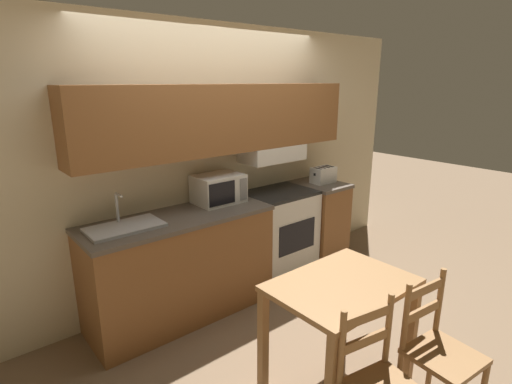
% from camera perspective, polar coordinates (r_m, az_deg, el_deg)
% --- Properties ---
extents(ground_plane, '(16.00, 16.00, 0.00)m').
position_cam_1_polar(ground_plane, '(4.32, -5.25, -12.53)').
color(ground_plane, '#7F664C').
extents(wall_back, '(5.21, 0.38, 2.55)m').
position_cam_1_polar(wall_back, '(3.81, -5.06, 6.96)').
color(wall_back, beige).
rests_on(wall_back, ground_plane).
extents(lower_counter_main, '(1.64, 0.61, 0.93)m').
position_cam_1_polar(lower_counter_main, '(3.61, -10.64, -10.40)').
color(lower_counter_main, brown).
rests_on(lower_counter_main, ground_plane).
extents(lower_counter_right_stub, '(0.47, 0.61, 0.93)m').
position_cam_1_polar(lower_counter_right_stub, '(4.65, 8.80, -4.26)').
color(lower_counter_right_stub, brown).
rests_on(lower_counter_right_stub, ground_plane).
extents(stove_range, '(0.71, 0.55, 0.93)m').
position_cam_1_polar(stove_range, '(4.26, 3.24, -5.99)').
color(stove_range, white).
rests_on(stove_range, ground_plane).
extents(microwave, '(0.44, 0.33, 0.27)m').
position_cam_1_polar(microwave, '(3.73, -5.38, 0.48)').
color(microwave, white).
rests_on(microwave, lower_counter_main).
extents(toaster, '(0.29, 0.16, 0.18)m').
position_cam_1_polar(toaster, '(4.51, 9.59, 2.44)').
color(toaster, white).
rests_on(toaster, lower_counter_right_stub).
extents(sink_basin, '(0.57, 0.33, 0.27)m').
position_cam_1_polar(sink_basin, '(3.25, -18.25, -4.71)').
color(sink_basin, '#B7BABF').
rests_on(sink_basin, lower_counter_main).
extents(dining_table, '(0.93, 0.65, 0.78)m').
position_cam_1_polar(dining_table, '(2.77, 12.05, -14.96)').
color(dining_table, '#9E7042').
rests_on(dining_table, ground_plane).
extents(chair_right_of_table, '(0.42, 0.42, 0.90)m').
position_cam_1_polar(chair_right_of_table, '(2.84, 24.62, -20.10)').
color(chair_right_of_table, '#9E7042').
rests_on(chair_right_of_table, ground_plane).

